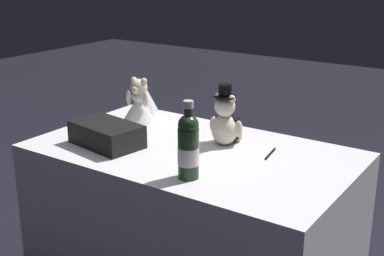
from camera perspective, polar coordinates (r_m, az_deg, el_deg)
reception_table at (r=2.52m, az=-0.00°, el=-10.14°), size 1.44×0.85×0.73m
teddy_bear_groom at (r=2.41m, az=3.64°, el=0.70°), size 0.17×0.15×0.28m
teddy_bear_bride at (r=2.78m, az=-5.55°, el=2.83°), size 0.19×0.22×0.23m
champagne_bottle at (r=2.03m, az=-0.40°, el=-1.93°), size 0.08×0.08×0.31m
signing_pen at (r=2.33m, az=8.52°, el=-2.72°), size 0.03×0.15×0.01m
gift_case_black at (r=2.44m, az=-9.23°, el=-0.68°), size 0.36×0.25×0.11m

